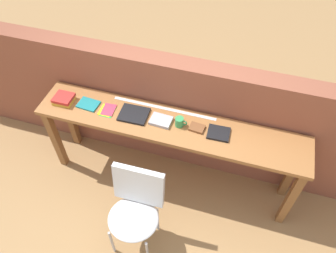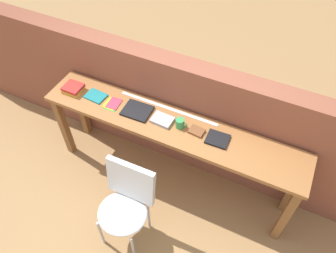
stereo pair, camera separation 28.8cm
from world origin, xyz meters
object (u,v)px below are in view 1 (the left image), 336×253
Objects in this scene: chair_white_moulded at (135,208)px; pamphlet_pile_colourful at (108,110)px; magazine_cycling at (88,104)px; leather_journal_brown at (197,128)px; book_repair_rightmost at (219,133)px; book_stack_leftmost at (64,99)px; mug at (180,122)px; book_open_centre at (134,114)px.

pamphlet_pile_colourful is at bearing 126.30° from chair_white_moulded.
magazine_cycling is at bearing 135.14° from chair_white_moulded.
leather_journal_brown is 0.20m from book_repair_rightmost.
chair_white_moulded is at bearing -40.46° from magazine_cycling.
pamphlet_pile_colourful is (0.44, 0.01, -0.03)m from book_stack_leftmost.
chair_white_moulded is 0.83m from mug.
magazine_cycling is at bearing -179.83° from mug.
mug reaches higher than book_repair_rightmost.
leather_journal_brown is at bearing -0.98° from book_open_centre.
book_stack_leftmost is 0.71× the size of book_open_centre.
book_stack_leftmost reaches higher than pamphlet_pile_colourful.
book_stack_leftmost is 0.70m from book_open_centre.
pamphlet_pile_colourful is 1.31× the size of leather_journal_brown.
pamphlet_pile_colourful is 1.55× the size of mug.
book_stack_leftmost reaches higher than book_repair_rightmost.
book_open_centre is 0.79m from book_repair_rightmost.
magazine_cycling is (0.24, 0.03, -0.02)m from book_stack_leftmost.
chair_white_moulded is at bearing -129.35° from book_repair_rightmost.
pamphlet_pile_colourful is 1.04m from book_repair_rightmost.
chair_white_moulded is 6.86× the size of leather_journal_brown.
chair_white_moulded is 8.10× the size of mug.
book_stack_leftmost is at bearing -172.97° from leather_journal_brown.
magazine_cycling is 1.05m from leather_journal_brown.
leather_journal_brown is (0.34, 0.71, 0.37)m from chair_white_moulded.
chair_white_moulded is 1.23m from book_stack_leftmost.
book_open_centre is 0.59m from leather_journal_brown.
mug is 0.57× the size of book_repair_rightmost.
chair_white_moulded is 0.87m from leather_journal_brown.
book_open_centre reaches higher than magazine_cycling.
leather_journal_brown is at bearing 64.29° from chair_white_moulded.
chair_white_moulded is 4.60× the size of magazine_cycling.
magazine_cycling is at bearing 178.22° from book_open_centre.
mug is at bearing 4.57° from magazine_cycling.
book_open_centre is at bearing -173.74° from leather_journal_brown.
leather_journal_brown is at bearing 1.82° from pamphlet_pile_colourful.
magazine_cycling is 1.24m from book_repair_rightmost.
pamphlet_pile_colourful is at bearing 179.14° from book_repair_rightmost.
chair_white_moulded is at bearing -110.25° from leather_journal_brown.
chair_white_moulded is at bearing -35.55° from book_stack_leftmost.
leather_journal_brown reaches higher than magazine_cycling.
leather_journal_brown is (1.29, 0.04, -0.02)m from book_stack_leftmost.
book_stack_leftmost is at bearing -178.91° from pamphlet_pile_colourful.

